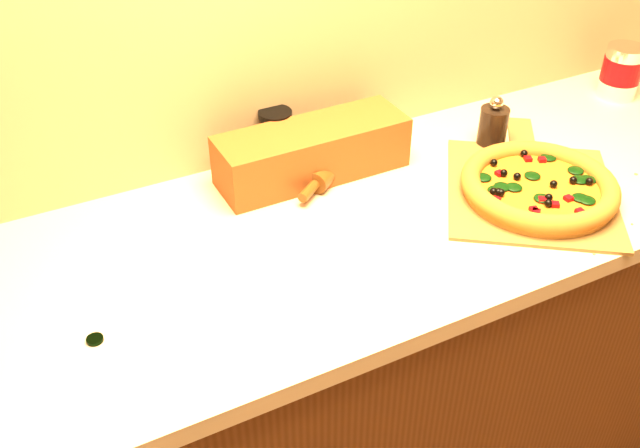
{
  "coord_description": "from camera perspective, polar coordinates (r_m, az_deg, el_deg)",
  "views": [
    {
      "loc": [
        -0.59,
        0.39,
        1.77
      ],
      "look_at": [
        -0.08,
        1.38,
        0.96
      ],
      "focal_mm": 40.0,
      "sensor_mm": 36.0,
      "label": 1
    }
  ],
  "objects": [
    {
      "name": "cabinet",
      "position": [
        1.79,
        1.66,
        -12.16
      ],
      "size": [
        2.8,
        0.65,
        0.86
      ],
      "primitive_type": "cube",
      "color": "#4D2810",
      "rests_on": "ground"
    },
    {
      "name": "countertop",
      "position": [
        1.48,
        1.96,
        -0.6
      ],
      "size": [
        2.84,
        0.68,
        0.04
      ],
      "primitive_type": "cube",
      "color": "beige",
      "rests_on": "cabinet"
    },
    {
      "name": "pizza_peel",
      "position": [
        1.64,
        16.45,
        2.81
      ],
      "size": [
        0.52,
        0.56,
        0.01
      ],
      "rotation": [
        0.0,
        0.0,
        -0.62
      ],
      "color": "brown",
      "rests_on": "countertop"
    },
    {
      "name": "pizza",
      "position": [
        1.6,
        17.12,
        2.9
      ],
      "size": [
        0.33,
        0.33,
        0.05
      ],
      "color": "#C58A31",
      "rests_on": "pizza_peel"
    },
    {
      "name": "bottle_cap",
      "position": [
        1.28,
        -17.57,
        -8.79
      ],
      "size": [
        0.04,
        0.04,
        0.01
      ],
      "primitive_type": "cylinder",
      "rotation": [
        0.0,
        0.0,
        -0.31
      ],
      "color": "black",
      "rests_on": "countertop"
    },
    {
      "name": "pepper_grinder",
      "position": [
        1.77,
        13.67,
        7.65
      ],
      "size": [
        0.07,
        0.07,
        0.13
      ],
      "color": "black",
      "rests_on": "countertop"
    },
    {
      "name": "rolling_pin",
      "position": [
        1.65,
        1.65,
        5.44
      ],
      "size": [
        0.32,
        0.25,
        0.05
      ],
      "rotation": [
        0.0,
        0.0,
        0.64
      ],
      "color": "#572D0E",
      "rests_on": "countertop"
    },
    {
      "name": "coffee_canister",
      "position": [
        2.11,
        22.98,
        11.22
      ],
      "size": [
        0.1,
        0.1,
        0.14
      ],
      "color": "silver",
      "rests_on": "countertop"
    },
    {
      "name": "bread_bag",
      "position": [
        1.6,
        -0.61,
        5.82
      ],
      "size": [
        0.43,
        0.14,
        0.12
      ],
      "primitive_type": "cube",
      "rotation": [
        0.0,
        0.0,
        0.01
      ],
      "color": "brown",
      "rests_on": "countertop"
    },
    {
      "name": "dark_jar",
      "position": [
        1.66,
        -3.54,
        7.09
      ],
      "size": [
        0.08,
        0.08,
        0.12
      ],
      "color": "black",
      "rests_on": "countertop"
    }
  ]
}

